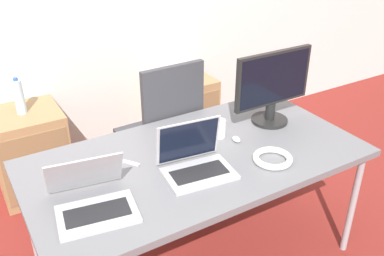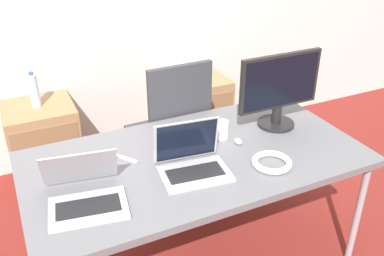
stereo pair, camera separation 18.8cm
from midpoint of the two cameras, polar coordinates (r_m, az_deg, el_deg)
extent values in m
cube|color=silver|center=(3.46, -14.72, 15.84)|extent=(10.00, 0.05, 2.60)
cube|color=slate|center=(2.35, -1.70, -4.18)|extent=(1.84, 0.95, 0.04)
cylinder|color=#99999E|center=(2.78, 18.82, -9.65)|extent=(0.04, 0.04, 0.72)
cylinder|color=#99999E|center=(2.71, -22.66, -11.56)|extent=(0.04, 0.04, 0.72)
cylinder|color=#99999E|center=(3.26, 8.07, -2.21)|extent=(0.04, 0.04, 0.72)
cylinder|color=#232326|center=(3.38, -6.04, -7.70)|extent=(0.56, 0.56, 0.04)
cylinder|color=gray|center=(3.25, -6.24, -4.50)|extent=(0.05, 0.05, 0.41)
cube|color=#38383D|center=(3.15, -6.44, -1.33)|extent=(0.49, 0.49, 0.07)
cube|color=#38383D|center=(2.78, -4.40, 2.42)|extent=(0.44, 0.05, 0.60)
cube|color=#99754C|center=(3.43, -22.20, -3.09)|extent=(0.50, 0.47, 0.66)
cube|color=olive|center=(3.23, -21.41, -5.00)|extent=(0.46, 0.01, 0.53)
cube|color=#99754C|center=(3.76, -2.88, 1.94)|extent=(0.50, 0.47, 0.66)
cube|color=olive|center=(3.57, -1.08, 0.49)|extent=(0.46, 0.01, 0.53)
cylinder|color=silver|center=(3.24, -23.64, 3.77)|extent=(0.07, 0.07, 0.25)
cylinder|color=#3359B2|center=(3.19, -24.09, 5.93)|extent=(0.03, 0.03, 0.02)
cube|color=#ADADB2|center=(2.17, -1.51, -6.19)|extent=(0.37, 0.28, 0.02)
cube|color=black|center=(2.17, -1.51, -5.98)|extent=(0.30, 0.16, 0.00)
cube|color=#ADADB2|center=(2.21, -2.95, -1.71)|extent=(0.35, 0.08, 0.24)
cube|color=black|center=(2.21, -2.87, -1.75)|extent=(0.32, 0.07, 0.22)
cube|color=#ADADB2|center=(1.99, -15.19, -11.12)|extent=(0.38, 0.29, 0.02)
cube|color=black|center=(1.98, -15.23, -10.91)|extent=(0.30, 0.18, 0.00)
cube|color=#ADADB2|center=(2.06, -16.70, -5.87)|extent=(0.36, 0.17, 0.21)
cube|color=black|center=(2.05, -16.65, -5.87)|extent=(0.33, 0.15, 0.19)
cylinder|color=black|center=(2.71, 8.33, 1.02)|extent=(0.23, 0.23, 0.02)
cylinder|color=black|center=(2.69, 8.42, 2.20)|extent=(0.06, 0.06, 0.10)
cube|color=black|center=(2.60, 8.76, 6.54)|extent=(0.54, 0.03, 0.33)
cube|color=black|center=(2.59, 8.98, 6.42)|extent=(0.50, 0.00, 0.30)
ellipsoid|color=silver|center=(2.46, 3.76, -1.55)|extent=(0.04, 0.06, 0.03)
cylinder|color=white|center=(2.49, 1.55, -0.11)|extent=(0.07, 0.07, 0.11)
cylinder|color=maroon|center=(2.37, -4.94, -1.74)|extent=(0.09, 0.09, 0.11)
cylinder|color=white|center=(2.34, -5.00, -0.47)|extent=(0.10, 0.10, 0.01)
torus|color=white|center=(2.31, 8.41, -4.07)|extent=(0.21, 0.21, 0.03)
cube|color=#B2B2B7|center=(2.31, -10.97, -4.53)|extent=(0.10, 0.13, 0.01)
torus|color=purple|center=(2.35, -12.33, -4.13)|extent=(0.06, 0.06, 0.01)
camera|label=1|loc=(0.09, -92.34, -1.26)|focal=40.00mm
camera|label=2|loc=(0.09, 87.66, 1.26)|focal=40.00mm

